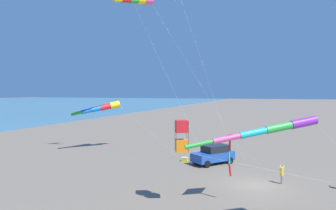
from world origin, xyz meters
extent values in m
plane|color=#756654|center=(0.00, 0.00, 0.00)|extent=(600.00, 600.00, 0.00)
cube|color=#1E479E|center=(4.43, -5.83, 0.75)|extent=(4.12, 4.52, 0.84)
cube|color=black|center=(4.21, -6.10, 1.51)|extent=(2.88, 3.03, 0.68)
cylinder|color=black|center=(4.61, -4.11, 0.33)|extent=(0.58, 0.65, 0.66)
cylinder|color=black|center=(6.06, -5.26, 0.33)|extent=(0.58, 0.65, 0.66)
cylinder|color=black|center=(2.79, -6.40, 0.33)|extent=(0.58, 0.65, 0.66)
cylinder|color=black|center=(4.24, -7.55, 0.33)|extent=(0.58, 0.65, 0.66)
cube|color=yellow|center=(7.38, -5.95, 0.18)|extent=(0.60, 0.40, 0.36)
cube|color=white|center=(7.38, -5.95, 0.39)|extent=(0.62, 0.42, 0.06)
cube|color=#8E6B9E|center=(-1.93, -0.99, 0.31)|extent=(0.15, 0.25, 0.61)
cylinder|color=gold|center=(-1.93, -0.99, 0.87)|extent=(0.31, 0.31, 0.51)
sphere|color=tan|center=(-1.93, -0.99, 1.22)|extent=(0.19, 0.19, 0.19)
cylinder|color=gold|center=(-1.82, -1.13, 1.25)|extent=(0.11, 0.32, 0.38)
cylinder|color=gold|center=(-2.07, -1.10, 1.25)|extent=(0.11, 0.32, 0.38)
cylinder|color=purple|center=(-2.78, 7.23, 5.60)|extent=(1.49, 1.15, 0.68)
cylinder|color=green|center=(-1.59, 7.96, 5.36)|extent=(1.45, 1.10, 0.62)
cylinder|color=#1EB7C6|center=(-0.40, 8.69, 5.13)|extent=(1.41, 1.04, 0.56)
cylinder|color=#EF4C93|center=(0.78, 9.42, 4.90)|extent=(1.36, 0.98, 0.49)
cylinder|color=green|center=(1.97, 10.14, 4.67)|extent=(1.32, 0.92, 0.43)
cube|color=red|center=(4.13, 5.90, 5.00)|extent=(1.00, 1.00, 0.76)
cube|color=orange|center=(4.13, 5.90, 3.78)|extent=(1.00, 1.00, 0.76)
cylinder|color=black|center=(4.33, 6.40, 4.39)|extent=(0.02, 0.02, 1.98)
cylinder|color=black|center=(3.63, 6.09, 4.39)|extent=(0.02, 0.02, 1.98)
cylinder|color=black|center=(4.63, 5.70, 4.39)|extent=(0.02, 0.02, 1.98)
cylinder|color=black|center=(3.94, 5.40, 4.39)|extent=(0.02, 0.02, 1.98)
cylinder|color=white|center=(-1.32, 2.00, 1.70)|extent=(10.91, 7.81, 3.41)
cylinder|color=white|center=(5.35, -5.93, 9.39)|extent=(7.16, 3.40, 18.78)
pyramid|color=red|center=(1.38, 4.11, 4.30)|extent=(1.94, 2.17, 0.49)
cylinder|color=black|center=(1.35, 4.12, 4.20)|extent=(1.40, 0.81, 0.42)
cylinder|color=red|center=(1.38, 4.15, 3.70)|extent=(0.24, 0.23, 0.83)
cylinder|color=#1EB7C6|center=(1.40, 4.20, 2.88)|extent=(0.21, 0.22, 0.83)
cylinder|color=red|center=(1.34, 4.19, 2.07)|extent=(0.26, 0.24, 0.83)
cylinder|color=white|center=(0.14, 0.13, 2.07)|extent=(2.43, 7.99, 4.14)
cylinder|color=#EF4C93|center=(11.77, -6.72, 16.99)|extent=(1.30, 1.37, 1.02)
cylinder|color=yellow|center=(12.24, -5.92, 16.83)|extent=(1.19, 1.30, 0.90)
cylinder|color=green|center=(12.72, -5.11, 16.67)|extent=(1.07, 1.22, 0.78)
cylinder|color=red|center=(13.19, -4.31, 16.51)|extent=(0.96, 1.14, 0.67)
cylinder|color=yellow|center=(13.67, -3.50, 16.36)|extent=(0.85, 1.06, 0.55)
cylinder|color=white|center=(6.53, -7.95, 8.43)|extent=(10.01, 1.66, 16.85)
cylinder|color=yellow|center=(17.88, -10.26, 5.50)|extent=(1.57, 1.55, 1.07)
cylinder|color=red|center=(18.73, -9.44, 5.27)|extent=(1.47, 1.45, 0.96)
cylinder|color=blue|center=(19.58, -8.61, 5.03)|extent=(1.37, 1.35, 0.84)
cylinder|color=blue|center=(20.43, -7.79, 4.80)|extent=(1.27, 1.25, 0.73)
cylinder|color=green|center=(21.29, -6.97, 4.56)|extent=(1.17, 1.15, 0.61)
cylinder|color=white|center=(13.06, -9.27, 2.71)|extent=(8.79, 2.82, 5.41)
cylinder|color=white|center=(9.71, -5.32, 10.05)|extent=(9.71, 0.17, 20.10)
camera|label=1|loc=(-1.46, 24.38, 7.16)|focal=33.05mm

